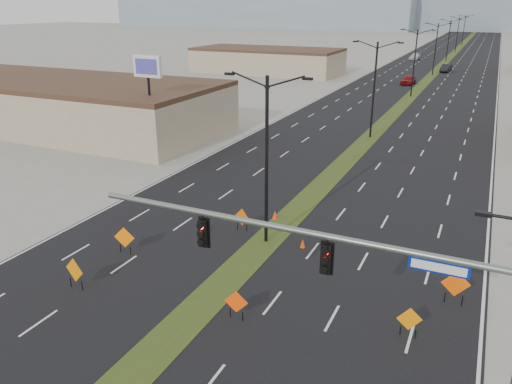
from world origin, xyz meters
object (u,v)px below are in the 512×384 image
at_px(streetlight_1, 374,87).
at_px(car_left, 408,80).
at_px(construction_sign_4, 456,285).
at_px(pole_sign_west, 148,74).
at_px(cone_3, 275,215).
at_px(construction_sign_0, 75,271).
at_px(construction_sign_5, 409,320).
at_px(cone_1, 303,243).
at_px(streetlight_3, 436,47).
at_px(construction_sign_2, 242,218).
at_px(cone_2, 327,253).
at_px(car_mid, 446,68).
at_px(car_far, 415,57).
at_px(cone_0, 207,226).
at_px(streetlight_0, 267,157).
at_px(streetlight_6, 464,29).
at_px(streetlight_4, 449,39).
at_px(construction_sign_3, 236,303).
at_px(streetlight_2, 415,61).
at_px(construction_sign_1, 124,238).
at_px(streetlight_5, 458,33).
at_px(signal_mast, 378,281).

height_order(streetlight_1, car_left, streetlight_1).
distance_m(construction_sign_4, pole_sign_west, 33.77).
bearing_deg(cone_3, construction_sign_0, -115.11).
distance_m(construction_sign_5, cone_1, 9.35).
distance_m(streetlight_3, cone_1, 84.00).
bearing_deg(construction_sign_2, cone_1, 8.73).
bearing_deg(construction_sign_0, cone_1, 56.08).
bearing_deg(construction_sign_4, pole_sign_west, 139.54).
distance_m(construction_sign_2, cone_2, 6.18).
bearing_deg(streetlight_1, car_mid, 88.15).
bearing_deg(car_left, cone_3, -81.62).
height_order(construction_sign_0, construction_sign_4, construction_sign_4).
relative_size(streetlight_1, construction_sign_2, 6.62).
xyz_separation_m(car_far, cone_0, (3.63, -112.89, -0.44)).
distance_m(streetlight_0, construction_sign_5, 11.98).
distance_m(streetlight_3, streetlight_6, 84.00).
bearing_deg(streetlight_4, construction_sign_3, -89.04).
xyz_separation_m(streetlight_2, car_mid, (2.00, 33.98, -4.62)).
xyz_separation_m(car_far, construction_sign_5, (17.04, -118.59, 0.07)).
xyz_separation_m(streetlight_2, construction_sign_4, (10.95, -58.39, -4.35)).
distance_m(construction_sign_1, cone_1, 10.42).
bearing_deg(construction_sign_4, streetlight_6, 81.98).
relative_size(cone_1, cone_2, 0.92).
bearing_deg(construction_sign_3, car_far, 83.31).
relative_size(streetlight_1, construction_sign_1, 6.04).
relative_size(streetlight_6, car_left, 2.14).
xyz_separation_m(streetlight_6, cone_3, (-0.81, -164.69, -5.10)).
xyz_separation_m(streetlight_0, construction_sign_4, (10.95, -2.39, -4.35)).
relative_size(streetlight_2, construction_sign_1, 6.04).
height_order(streetlight_3, streetlight_6, same).
height_order(streetlight_5, construction_sign_1, streetlight_5).
bearing_deg(pole_sign_west, streetlight_3, 76.44).
relative_size(car_mid, pole_sign_west, 0.53).
xyz_separation_m(streetlight_2, construction_sign_1, (-6.78, -60.86, -4.44)).
relative_size(streetlight_0, cone_2, 16.99).
bearing_deg(streetlight_3, pole_sign_west, -104.43).
distance_m(construction_sign_3, construction_sign_4, 10.50).
distance_m(streetlight_5, construction_sign_5, 146.28).
distance_m(car_left, construction_sign_3, 76.72).
bearing_deg(car_far, streetlight_6, 84.24).
xyz_separation_m(construction_sign_5, cone_3, (-10.18, 9.21, -0.54)).
distance_m(streetlight_6, car_far, 56.04).
bearing_deg(streetlight_1, streetlight_0, -90.00).
bearing_deg(construction_sign_2, streetlight_3, 105.37).
relative_size(signal_mast, cone_2, 27.64).
height_order(signal_mast, cone_1, signal_mast).
height_order(streetlight_4, cone_1, streetlight_4).
xyz_separation_m(streetlight_0, streetlight_6, (0.00, 168.00, 0.00)).
relative_size(streetlight_6, cone_3, 15.91).
bearing_deg(construction_sign_5, pole_sign_west, 126.50).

